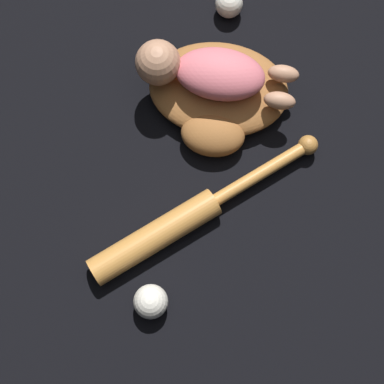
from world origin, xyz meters
TOP-DOWN VIEW (x-y plane):
  - ground_plane at (0.00, 0.00)m, footprint 6.00×6.00m
  - baseball_glove at (0.02, -0.03)m, footprint 0.34×0.30m
  - baby_figure at (0.05, -0.06)m, footprint 0.36×0.15m
  - baseball_bat at (0.10, 0.25)m, footprint 0.50×0.33m
  - baseball at (0.16, 0.42)m, footprint 0.07×0.07m
  - baseball_spare at (-0.01, -0.27)m, footprint 0.07×0.07m

SIDE VIEW (x-z plane):
  - ground_plane at x=0.00m, z-range 0.00..0.00m
  - baseball_bat at x=0.10m, z-range 0.00..0.06m
  - baseball_spare at x=-0.01m, z-range 0.00..0.07m
  - baseball_glove at x=0.02m, z-range 0.00..0.07m
  - baseball at x=0.16m, z-range 0.00..0.07m
  - baby_figure at x=0.05m, z-range 0.06..0.16m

